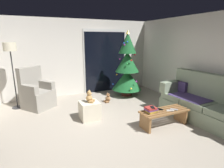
% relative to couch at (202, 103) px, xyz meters
% --- Properties ---
extents(ground_plane, '(7.00, 7.00, 0.00)m').
position_rel_couch_xyz_m(ground_plane, '(-2.32, 0.23, -0.40)').
color(ground_plane, '#9E9384').
extents(wall_back, '(5.72, 0.12, 2.50)m').
position_rel_couch_xyz_m(wall_back, '(-2.32, 3.29, 0.85)').
color(wall_back, silver).
rests_on(wall_back, ground).
extents(wall_right, '(0.12, 6.00, 2.50)m').
position_rel_couch_xyz_m(wall_right, '(0.54, 0.23, 0.85)').
color(wall_right, silver).
rests_on(wall_right, ground).
extents(patio_door_frame, '(1.60, 0.02, 2.20)m').
position_rel_couch_xyz_m(patio_door_frame, '(-1.13, 3.21, 0.70)').
color(patio_door_frame, silver).
rests_on(patio_door_frame, ground).
extents(patio_door_glass, '(1.50, 0.02, 2.10)m').
position_rel_couch_xyz_m(patio_door_glass, '(-1.13, 3.20, 0.65)').
color(patio_door_glass, black).
rests_on(patio_door_glass, ground).
extents(couch, '(0.92, 1.99, 1.08)m').
position_rel_couch_xyz_m(couch, '(0.00, 0.00, 0.00)').
color(couch, gray).
rests_on(couch, ground).
extents(coffee_table, '(1.10, 0.40, 0.36)m').
position_rel_couch_xyz_m(coffee_table, '(-1.05, 0.08, -0.16)').
color(coffee_table, olive).
rests_on(coffee_table, ground).
extents(remote_silver, '(0.14, 0.14, 0.02)m').
position_rel_couch_xyz_m(remote_silver, '(-0.84, 0.00, -0.03)').
color(remote_silver, '#ADADB2').
rests_on(remote_silver, coffee_table).
extents(remote_black, '(0.12, 0.16, 0.02)m').
position_rel_couch_xyz_m(remote_black, '(-1.12, 0.16, -0.03)').
color(remote_black, black).
rests_on(remote_black, coffee_table).
extents(remote_white, '(0.16, 0.10, 0.02)m').
position_rel_couch_xyz_m(remote_white, '(-0.96, -0.01, -0.03)').
color(remote_white, silver).
rests_on(remote_white, coffee_table).
extents(book_stack, '(0.27, 0.21, 0.11)m').
position_rel_couch_xyz_m(book_stack, '(-1.38, 0.12, 0.02)').
color(book_stack, '#B79333').
rests_on(book_stack, coffee_table).
extents(cell_phone, '(0.12, 0.16, 0.01)m').
position_rel_couch_xyz_m(cell_phone, '(-1.36, 0.10, 0.08)').
color(cell_phone, black).
rests_on(cell_phone, book_stack).
extents(christmas_tree, '(0.97, 0.98, 2.14)m').
position_rel_couch_xyz_m(christmas_tree, '(-0.71, 2.36, 0.54)').
color(christmas_tree, '#4C1E19').
rests_on(christmas_tree, ground).
extents(armchair, '(0.96, 0.96, 1.13)m').
position_rel_couch_xyz_m(armchair, '(-3.52, 2.43, 0.00)').
color(armchair, gray).
rests_on(armchair, ground).
extents(floor_lamp, '(0.32, 0.32, 1.78)m').
position_rel_couch_xyz_m(floor_lamp, '(-4.04, 2.63, 1.11)').
color(floor_lamp, '#2D2D30').
rests_on(floor_lamp, ground).
extents(ottoman, '(0.44, 0.44, 0.42)m').
position_rel_couch_xyz_m(ottoman, '(-2.43, 1.11, -0.19)').
color(ottoman, beige).
rests_on(ottoman, ground).
extents(teddy_bear_honey, '(0.22, 0.21, 0.29)m').
position_rel_couch_xyz_m(teddy_bear_honey, '(-2.42, 1.10, 0.14)').
color(teddy_bear_honey, tan).
rests_on(teddy_bear_honey, ottoman).
extents(teddy_bear_chestnut_by_tree, '(0.20, 0.20, 0.29)m').
position_rel_couch_xyz_m(teddy_bear_chestnut_by_tree, '(-1.57, 2.00, -0.28)').
color(teddy_bear_chestnut_by_tree, brown).
rests_on(teddy_bear_chestnut_by_tree, ground).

